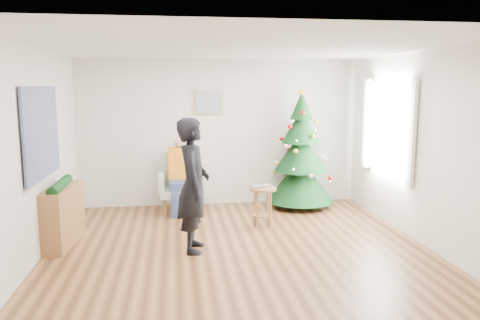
{
  "coord_description": "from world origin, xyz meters",
  "views": [
    {
      "loc": [
        -0.79,
        -5.84,
        2.13
      ],
      "look_at": [
        0.1,
        0.6,
        1.1
      ],
      "focal_mm": 35.0,
      "sensor_mm": 36.0,
      "label": 1
    }
  ],
  "objects": [
    {
      "name": "floor",
      "position": [
        0.0,
        0.0,
        0.0
      ],
      "size": [
        5.0,
        5.0,
        0.0
      ],
      "primitive_type": "plane",
      "color": "brown",
      "rests_on": "ground"
    },
    {
      "name": "ceiling",
      "position": [
        0.0,
        0.0,
        2.6
      ],
      "size": [
        5.0,
        5.0,
        0.0
      ],
      "primitive_type": "plane",
      "rotation": [
        3.14,
        0.0,
        0.0
      ],
      "color": "white",
      "rests_on": "wall_back"
    },
    {
      "name": "wall_back",
      "position": [
        0.0,
        2.5,
        1.3
      ],
      "size": [
        5.0,
        0.0,
        5.0
      ],
      "primitive_type": "plane",
      "rotation": [
        1.57,
        0.0,
        0.0
      ],
      "color": "silver",
      "rests_on": "floor"
    },
    {
      "name": "wall_front",
      "position": [
        0.0,
        -2.5,
        1.3
      ],
      "size": [
        5.0,
        0.0,
        5.0
      ],
      "primitive_type": "plane",
      "rotation": [
        -1.57,
        0.0,
        0.0
      ],
      "color": "silver",
      "rests_on": "floor"
    },
    {
      "name": "wall_left",
      "position": [
        -2.5,
        0.0,
        1.3
      ],
      "size": [
        0.0,
        5.0,
        5.0
      ],
      "primitive_type": "plane",
      "rotation": [
        1.57,
        0.0,
        1.57
      ],
      "color": "silver",
      "rests_on": "floor"
    },
    {
      "name": "wall_right",
      "position": [
        2.5,
        0.0,
        1.3
      ],
      "size": [
        0.0,
        5.0,
        5.0
      ],
      "primitive_type": "plane",
      "rotation": [
        1.57,
        0.0,
        -1.57
      ],
      "color": "silver",
      "rests_on": "floor"
    },
    {
      "name": "window_panel",
      "position": [
        2.47,
        1.0,
        1.5
      ],
      "size": [
        0.04,
        1.3,
        1.4
      ],
      "primitive_type": "cube",
      "color": "white",
      "rests_on": "wall_right"
    },
    {
      "name": "curtains",
      "position": [
        2.44,
        1.0,
        1.5
      ],
      "size": [
        0.05,
        1.75,
        1.5
      ],
      "color": "white",
      "rests_on": "wall_right"
    },
    {
      "name": "christmas_tree",
      "position": [
        1.38,
        2.07,
        0.95
      ],
      "size": [
        1.17,
        1.17,
        2.12
      ],
      "rotation": [
        0.0,
        0.0,
        0.29
      ],
      "color": "#3F2816",
      "rests_on": "floor"
    },
    {
      "name": "stool",
      "position": [
        0.5,
        0.96,
        0.31
      ],
      "size": [
        0.41,
        0.41,
        0.61
      ],
      "rotation": [
        0.0,
        0.0,
        0.07
      ],
      "color": "brown",
      "rests_on": "floor"
    },
    {
      "name": "laptop",
      "position": [
        0.5,
        0.96,
        0.63
      ],
      "size": [
        0.4,
        0.34,
        0.03
      ],
      "primitive_type": "imported",
      "rotation": [
        0.0,
        0.0,
        0.42
      ],
      "color": "silver",
      "rests_on": "stool"
    },
    {
      "name": "armchair",
      "position": [
        -0.71,
        2.02,
        0.37
      ],
      "size": [
        0.77,
        0.7,
        1.0
      ],
      "rotation": [
        0.0,
        0.0,
        0.01
      ],
      "color": "#9DAC8B",
      "rests_on": "floor"
    },
    {
      "name": "seated_person",
      "position": [
        -0.71,
        1.97,
        0.67
      ],
      "size": [
        0.42,
        0.61,
        1.31
      ],
      "rotation": [
        0.0,
        0.0,
        0.01
      ],
      "color": "navy",
      "rests_on": "armchair"
    },
    {
      "name": "standing_man",
      "position": [
        -0.58,
        0.07,
        0.87
      ],
      "size": [
        0.46,
        0.66,
        1.74
      ],
      "primitive_type": "imported",
      "rotation": [
        0.0,
        0.0,
        1.5
      ],
      "color": "black",
      "rests_on": "floor"
    },
    {
      "name": "game_controller",
      "position": [
        -0.4,
        0.04,
        1.16
      ],
      "size": [
        0.04,
        0.13,
        0.04
      ],
      "primitive_type": "cube",
      "rotation": [
        0.0,
        0.0,
        -0.07
      ],
      "color": "white",
      "rests_on": "standing_man"
    },
    {
      "name": "console",
      "position": [
        -2.33,
        0.52,
        0.4
      ],
      "size": [
        0.41,
        1.03,
        0.8
      ],
      "primitive_type": "cube",
      "rotation": [
        0.0,
        0.0,
        -0.11
      ],
      "color": "brown",
      "rests_on": "floor"
    },
    {
      "name": "garland",
      "position": [
        -2.33,
        0.52,
        0.82
      ],
      "size": [
        0.14,
        0.9,
        0.14
      ],
      "primitive_type": "cylinder",
      "rotation": [
        1.57,
        0.0,
        0.0
      ],
      "color": "black",
      "rests_on": "console"
    },
    {
      "name": "tapestry",
      "position": [
        -2.46,
        0.3,
        1.55
      ],
      "size": [
        0.03,
        1.5,
        1.15
      ],
      "primitive_type": "cube",
      "color": "black",
      "rests_on": "wall_left"
    },
    {
      "name": "framed_picture",
      "position": [
        -0.2,
        2.46,
        1.85
      ],
      "size": [
        0.52,
        0.05,
        0.42
      ],
      "color": "tan",
      "rests_on": "wall_back"
    }
  ]
}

